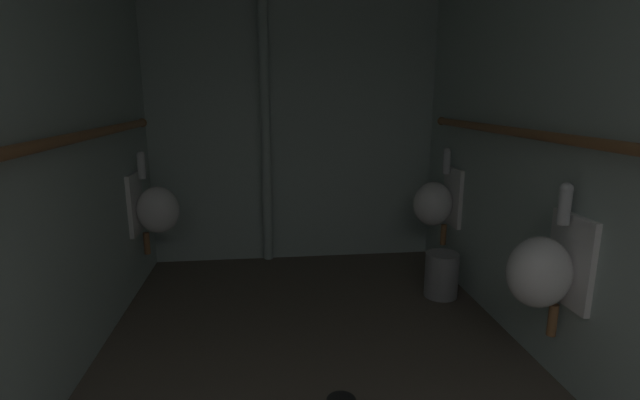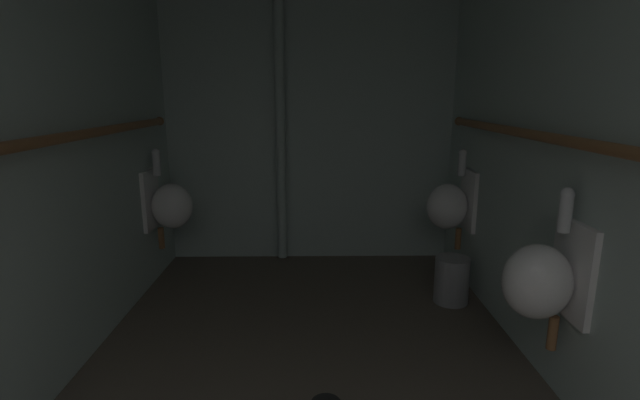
{
  "view_description": "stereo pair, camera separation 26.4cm",
  "coord_description": "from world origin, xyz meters",
  "px_view_note": "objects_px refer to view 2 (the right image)",
  "views": [
    {
      "loc": [
        -0.23,
        0.07,
        1.4
      ],
      "look_at": [
        0.07,
        2.63,
        0.8
      ],
      "focal_mm": 25.73,
      "sensor_mm": 36.0,
      "label": 1
    },
    {
      "loc": [
        0.03,
        0.07,
        1.4
      ],
      "look_at": [
        0.07,
        2.63,
        0.8
      ],
      "focal_mm": 25.73,
      "sensor_mm": 36.0,
      "label": 2
    }
  ],
  "objects_px": {
    "urinal_left_mid": "(169,204)",
    "waste_bin": "(452,280)",
    "urinal_right_mid": "(542,279)",
    "urinal_right_far": "(450,205)",
    "standpipe_back_wall": "(280,122)"
  },
  "relations": [
    {
      "from": "urinal_right_mid",
      "to": "standpipe_back_wall",
      "type": "xyz_separation_m",
      "value": [
        -1.28,
        1.88,
        0.58
      ]
    },
    {
      "from": "waste_bin",
      "to": "urinal_left_mid",
      "type": "bearing_deg",
      "value": 168.74
    },
    {
      "from": "standpipe_back_wall",
      "to": "waste_bin",
      "type": "distance_m",
      "value": 1.8
    },
    {
      "from": "urinal_right_mid",
      "to": "standpipe_back_wall",
      "type": "bearing_deg",
      "value": 124.12
    },
    {
      "from": "urinal_left_mid",
      "to": "urinal_right_far",
      "type": "bearing_deg",
      "value": -1.22
    },
    {
      "from": "urinal_right_mid",
      "to": "waste_bin",
      "type": "distance_m",
      "value": 1.13
    },
    {
      "from": "urinal_right_mid",
      "to": "urinal_right_far",
      "type": "distance_m",
      "value": 1.4
    },
    {
      "from": "urinal_left_mid",
      "to": "waste_bin",
      "type": "height_order",
      "value": "urinal_left_mid"
    },
    {
      "from": "urinal_left_mid",
      "to": "urinal_right_mid",
      "type": "height_order",
      "value": "same"
    },
    {
      "from": "urinal_right_mid",
      "to": "urinal_right_far",
      "type": "bearing_deg",
      "value": 90.0
    },
    {
      "from": "urinal_left_mid",
      "to": "standpipe_back_wall",
      "type": "relative_size",
      "value": 0.33
    },
    {
      "from": "urinal_right_mid",
      "to": "waste_bin",
      "type": "height_order",
      "value": "urinal_right_mid"
    },
    {
      "from": "urinal_right_far",
      "to": "standpipe_back_wall",
      "type": "relative_size",
      "value": 0.33
    },
    {
      "from": "urinal_left_mid",
      "to": "standpipe_back_wall",
      "type": "height_order",
      "value": "standpipe_back_wall"
    },
    {
      "from": "urinal_left_mid",
      "to": "waste_bin",
      "type": "bearing_deg",
      "value": -11.26
    }
  ]
}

